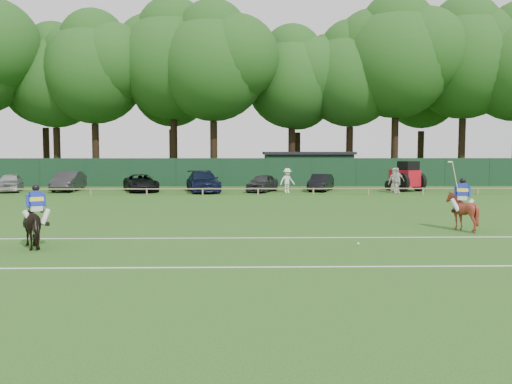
{
  "coord_description": "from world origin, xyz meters",
  "views": [
    {
      "loc": [
        -0.06,
        -20.91,
        3.3
      ],
      "look_at": [
        0.5,
        3.0,
        1.4
      ],
      "focal_mm": 38.0,
      "sensor_mm": 36.0,
      "label": 1
    }
  ],
  "objects_px": {
    "spectator_right": "(395,180)",
    "spectator_mid": "(396,180)",
    "hatch_grey": "(262,183)",
    "tractor": "(406,177)",
    "estate_black": "(321,183)",
    "suv_black": "(141,183)",
    "spectator_left": "(287,181)",
    "utility_shed": "(308,168)",
    "sedan_silver": "(10,182)",
    "horse_dark": "(37,224)",
    "horse_chestnut": "(462,211)",
    "polo_ball": "(358,244)",
    "sedan_grey": "(68,181)",
    "sedan_navy": "(203,181)"
  },
  "relations": [
    {
      "from": "sedan_grey",
      "to": "tractor",
      "type": "distance_m",
      "value": 26.61
    },
    {
      "from": "hatch_grey",
      "to": "estate_black",
      "type": "bearing_deg",
      "value": 30.05
    },
    {
      "from": "suv_black",
      "to": "tractor",
      "type": "height_order",
      "value": "tractor"
    },
    {
      "from": "hatch_grey",
      "to": "spectator_mid",
      "type": "relative_size",
      "value": 2.07
    },
    {
      "from": "hatch_grey",
      "to": "spectator_left",
      "type": "relative_size",
      "value": 2.15
    },
    {
      "from": "suv_black",
      "to": "spectator_left",
      "type": "relative_size",
      "value": 2.6
    },
    {
      "from": "hatch_grey",
      "to": "spectator_mid",
      "type": "height_order",
      "value": "spectator_mid"
    },
    {
      "from": "sedan_silver",
      "to": "polo_ball",
      "type": "relative_size",
      "value": 46.83
    },
    {
      "from": "spectator_mid",
      "to": "tractor",
      "type": "height_order",
      "value": "tractor"
    },
    {
      "from": "suv_black",
      "to": "spectator_mid",
      "type": "xyz_separation_m",
      "value": [
        19.41,
        -2.17,
        0.29
      ]
    },
    {
      "from": "horse_dark",
      "to": "spectator_left",
      "type": "distance_m",
      "value": 24.87
    },
    {
      "from": "suv_black",
      "to": "utility_shed",
      "type": "height_order",
      "value": "utility_shed"
    },
    {
      "from": "sedan_grey",
      "to": "spectator_left",
      "type": "bearing_deg",
      "value": -7.9
    },
    {
      "from": "horse_dark",
      "to": "spectator_right",
      "type": "distance_m",
      "value": 29.26
    },
    {
      "from": "sedan_grey",
      "to": "utility_shed",
      "type": "bearing_deg",
      "value": 20.98
    },
    {
      "from": "hatch_grey",
      "to": "tractor",
      "type": "height_order",
      "value": "tractor"
    },
    {
      "from": "hatch_grey",
      "to": "spectator_left",
      "type": "distance_m",
      "value": 2.12
    },
    {
      "from": "spectator_left",
      "to": "tractor",
      "type": "relative_size",
      "value": 0.56
    },
    {
      "from": "polo_ball",
      "to": "tractor",
      "type": "height_order",
      "value": "tractor"
    },
    {
      "from": "spectator_left",
      "to": "polo_ball",
      "type": "relative_size",
      "value": 20.5
    },
    {
      "from": "spectator_right",
      "to": "tractor",
      "type": "relative_size",
      "value": 0.57
    },
    {
      "from": "hatch_grey",
      "to": "tractor",
      "type": "xyz_separation_m",
      "value": [
        11.34,
        0.45,
        0.44
      ]
    },
    {
      "from": "sedan_grey",
      "to": "hatch_grey",
      "type": "bearing_deg",
      "value": -5.0
    },
    {
      "from": "hatch_grey",
      "to": "spectator_left",
      "type": "xyz_separation_m",
      "value": [
        1.85,
        -1.0,
        0.25
      ]
    },
    {
      "from": "polo_ball",
      "to": "tractor",
      "type": "relative_size",
      "value": 0.03
    },
    {
      "from": "spectator_mid",
      "to": "utility_shed",
      "type": "xyz_separation_m",
      "value": [
        -5.38,
        10.84,
        0.58
      ]
    },
    {
      "from": "horse_chestnut",
      "to": "polo_ball",
      "type": "relative_size",
      "value": 17.44
    },
    {
      "from": "suv_black",
      "to": "spectator_right",
      "type": "relative_size",
      "value": 2.56
    },
    {
      "from": "sedan_silver",
      "to": "estate_black",
      "type": "distance_m",
      "value": 24.24
    },
    {
      "from": "spectator_left",
      "to": "utility_shed",
      "type": "relative_size",
      "value": 0.22
    },
    {
      "from": "polo_ball",
      "to": "horse_dark",
      "type": "bearing_deg",
      "value": -178.99
    },
    {
      "from": "horse_dark",
      "to": "utility_shed",
      "type": "bearing_deg",
      "value": -143.97
    },
    {
      "from": "hatch_grey",
      "to": "spectator_mid",
      "type": "distance_m",
      "value": 10.12
    },
    {
      "from": "polo_ball",
      "to": "tractor",
      "type": "bearing_deg",
      "value": 69.67
    },
    {
      "from": "estate_black",
      "to": "polo_ball",
      "type": "distance_m",
      "value": 24.27
    },
    {
      "from": "spectator_right",
      "to": "spectator_mid",
      "type": "bearing_deg",
      "value": -67.3
    },
    {
      "from": "suv_black",
      "to": "tractor",
      "type": "bearing_deg",
      "value": -19.65
    },
    {
      "from": "sedan_navy",
      "to": "hatch_grey",
      "type": "xyz_separation_m",
      "value": [
        4.6,
        -0.09,
        -0.12
      ]
    },
    {
      "from": "horse_chestnut",
      "to": "spectator_left",
      "type": "xyz_separation_m",
      "value": [
        -5.55,
        19.21,
        0.14
      ]
    },
    {
      "from": "sedan_navy",
      "to": "polo_ball",
      "type": "height_order",
      "value": "sedan_navy"
    },
    {
      "from": "hatch_grey",
      "to": "utility_shed",
      "type": "height_order",
      "value": "utility_shed"
    },
    {
      "from": "horse_chestnut",
      "to": "sedan_silver",
      "type": "relative_size",
      "value": 0.37
    },
    {
      "from": "hatch_grey",
      "to": "spectator_mid",
      "type": "bearing_deg",
      "value": 11.59
    },
    {
      "from": "spectator_mid",
      "to": "sedan_navy",
      "type": "bearing_deg",
      "value": 177.61
    },
    {
      "from": "estate_black",
      "to": "spectator_left",
      "type": "height_order",
      "value": "spectator_left"
    },
    {
      "from": "hatch_grey",
      "to": "tractor",
      "type": "bearing_deg",
      "value": 23.8
    },
    {
      "from": "tractor",
      "to": "spectator_right",
      "type": "bearing_deg",
      "value": -155.84
    },
    {
      "from": "sedan_silver",
      "to": "polo_ball",
      "type": "height_order",
      "value": "sedan_silver"
    },
    {
      "from": "estate_black",
      "to": "spectator_mid",
      "type": "relative_size",
      "value": 2.09
    },
    {
      "from": "suv_black",
      "to": "spectator_mid",
      "type": "distance_m",
      "value": 19.54
    }
  ]
}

